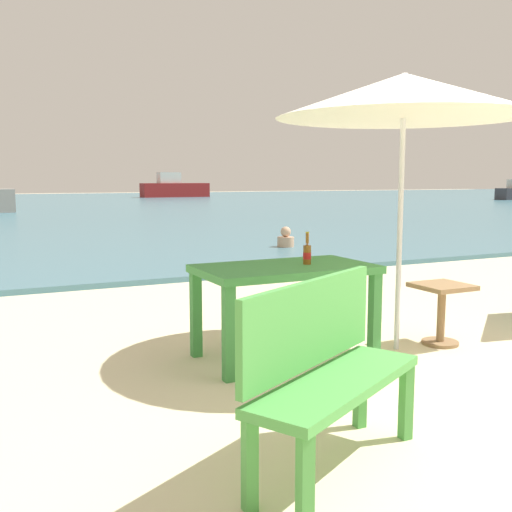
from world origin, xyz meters
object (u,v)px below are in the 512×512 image
(swimmer_person, at_px, (286,239))
(boat_cargo_ship, at_px, (174,188))
(bench_green_left, at_px, (326,363))
(beer_bottle_amber, at_px, (307,253))
(picnic_table_green, at_px, (285,279))
(patio_umbrella, at_px, (404,96))
(side_table_wood, at_px, (442,305))

(swimmer_person, distance_m, boat_cargo_ship, 33.71)
(bench_green_left, xyz_separation_m, swimmer_person, (4.21, 8.13, -0.30))
(bench_green_left, distance_m, boat_cargo_ship, 42.67)
(beer_bottle_amber, xyz_separation_m, bench_green_left, (-0.90, -1.71, -0.31))
(swimmer_person, xyz_separation_m, boat_cargo_ship, (8.30, 32.67, 0.50))
(beer_bottle_amber, distance_m, bench_green_left, 1.95)
(swimmer_person, bearing_deg, beer_bottle_amber, -117.30)
(swimmer_person, bearing_deg, boat_cargo_ship, 75.74)
(picnic_table_green, xyz_separation_m, patio_umbrella, (0.98, -0.21, 1.47))
(beer_bottle_amber, relative_size, boat_cargo_ship, 0.05)
(bench_green_left, height_order, boat_cargo_ship, boat_cargo_ship)
(boat_cargo_ship, bearing_deg, swimmer_person, -104.26)
(patio_umbrella, distance_m, bench_green_left, 2.77)
(patio_umbrella, height_order, swimmer_person, patio_umbrella)
(bench_green_left, bearing_deg, boat_cargo_ship, 72.95)
(patio_umbrella, relative_size, boat_cargo_ship, 0.45)
(side_table_wood, height_order, bench_green_left, bench_green_left)
(picnic_table_green, xyz_separation_m, beer_bottle_amber, (0.19, -0.02, 0.20))
(beer_bottle_amber, xyz_separation_m, patio_umbrella, (0.79, -0.18, 1.26))
(beer_bottle_amber, height_order, bench_green_left, beer_bottle_amber)
(beer_bottle_amber, relative_size, patio_umbrella, 0.12)
(beer_bottle_amber, xyz_separation_m, swimmer_person, (3.31, 6.42, -0.61))
(patio_umbrella, xyz_separation_m, side_table_wood, (0.44, -0.06, -1.76))
(beer_bottle_amber, bearing_deg, boat_cargo_ship, 73.45)
(beer_bottle_amber, distance_m, side_table_wood, 1.35)
(side_table_wood, distance_m, swimmer_person, 6.98)
(boat_cargo_ship, bearing_deg, patio_umbrella, -105.41)
(beer_bottle_amber, bearing_deg, side_table_wood, -10.96)
(picnic_table_green, relative_size, patio_umbrella, 0.61)
(picnic_table_green, distance_m, patio_umbrella, 1.78)
(picnic_table_green, height_order, bench_green_left, bench_green_left)
(picnic_table_green, distance_m, bench_green_left, 1.87)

